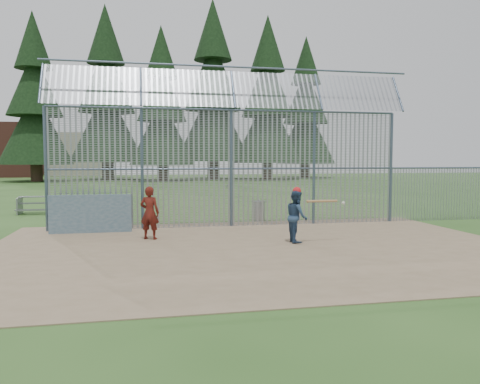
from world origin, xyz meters
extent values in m
plane|color=#2D511E|center=(0.00, 0.00, 0.00)|extent=(120.00, 120.00, 0.00)
cube|color=#756047|center=(0.00, -0.50, 0.01)|extent=(14.00, 10.00, 0.02)
cube|color=#38566B|center=(-4.60, 2.90, 0.62)|extent=(2.50, 0.12, 1.20)
imported|color=navy|center=(1.20, 0.02, 0.74)|extent=(0.59, 0.74, 1.45)
imported|color=maroon|center=(-2.80, 1.32, 0.79)|extent=(0.65, 0.53, 1.53)
imported|color=slate|center=(2.47, 17.41, 0.44)|extent=(0.56, 0.36, 0.89)
sphere|color=red|center=(1.20, 0.02, 1.45)|extent=(0.23, 0.23, 0.23)
cylinder|color=#AA7F4C|center=(1.90, -0.13, 1.17)|extent=(0.85, 0.07, 0.07)
sphere|color=#AA7F4C|center=(1.47, -0.13, 1.17)|extent=(0.09, 0.09, 0.09)
sphere|color=white|center=(2.56, -0.03, 1.09)|extent=(0.09, 0.09, 0.09)
cylinder|color=#979A9F|center=(1.30, 4.83, 0.35)|extent=(0.52, 0.52, 0.70)
cylinder|color=#9EA0A5|center=(1.30, 4.83, 0.72)|extent=(0.56, 0.56, 0.05)
sphere|color=#9EA0A5|center=(1.30, 4.83, 0.77)|extent=(0.10, 0.10, 0.10)
cube|color=slate|center=(-6.74, 8.55, 0.20)|extent=(3.00, 0.25, 0.05)
cube|color=slate|center=(-6.74, 8.90, 0.45)|extent=(3.00, 0.25, 0.05)
cube|color=gray|center=(-6.74, 9.25, 0.70)|extent=(3.00, 0.25, 0.05)
cube|color=slate|center=(-8.14, 8.90, 0.35)|extent=(0.06, 0.90, 0.70)
cube|color=slate|center=(-5.34, 8.90, 0.35)|extent=(0.06, 0.90, 0.70)
cylinder|color=#47566B|center=(-6.00, 3.50, 2.00)|extent=(0.10, 0.10, 4.00)
cylinder|color=#47566B|center=(-3.00, 3.50, 2.00)|extent=(0.10, 0.10, 4.00)
cylinder|color=#47566B|center=(0.00, 3.50, 2.00)|extent=(0.10, 0.10, 4.00)
cylinder|color=#47566B|center=(3.00, 3.50, 2.00)|extent=(0.10, 0.10, 4.00)
cylinder|color=#47566B|center=(6.00, 3.50, 2.00)|extent=(0.10, 0.10, 4.00)
cylinder|color=#47566B|center=(0.00, 3.50, 4.00)|extent=(12.00, 0.07, 0.07)
cylinder|color=#47566B|center=(0.00, 3.50, 2.00)|extent=(12.00, 0.06, 0.06)
cube|color=gray|center=(0.00, 3.50, 2.00)|extent=(12.00, 0.02, 4.00)
cube|color=gray|center=(0.00, 3.12, 4.65)|extent=(12.00, 0.77, 1.31)
cylinder|color=#47566B|center=(6.00, 3.50, 1.00)|extent=(0.08, 0.08, 2.00)
cylinder|color=#332319|center=(-14.00, 40.00, 1.53)|extent=(1.19, 1.19, 3.06)
cone|color=black|center=(-14.00, 40.00, 10.20)|extent=(7.48, 7.48, 13.94)
cylinder|color=#332319|center=(-7.00, 43.00, 1.71)|extent=(1.33, 1.33, 3.42)
cone|color=black|center=(-7.00, 43.00, 11.40)|extent=(8.36, 8.36, 15.58)
cylinder|color=#332319|center=(-1.00, 39.00, 1.44)|extent=(1.12, 1.12, 2.88)
cone|color=black|center=(-1.00, 39.00, 9.60)|extent=(7.04, 7.04, 13.12)
cylinder|color=#332319|center=(5.00, 42.00, 1.80)|extent=(1.40, 1.40, 3.60)
cone|color=black|center=(5.00, 42.00, 12.00)|extent=(8.80, 8.80, 16.40)
cylinder|color=#332319|center=(11.00, 40.00, 1.62)|extent=(1.26, 1.26, 3.24)
cone|color=black|center=(11.00, 40.00, 10.80)|extent=(7.92, 7.92, 14.76)
cylinder|color=#332319|center=(17.00, 44.00, 1.53)|extent=(1.19, 1.19, 3.06)
cone|color=black|center=(17.00, 44.00, 10.20)|extent=(7.48, 7.48, 13.94)
cube|color=#B2A58C|center=(-12.00, 58.00, 3.00)|extent=(8.00, 7.00, 6.00)
camera|label=1|loc=(-2.93, -12.30, 2.33)|focal=35.00mm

